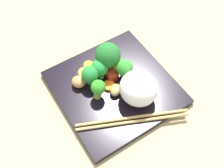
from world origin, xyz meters
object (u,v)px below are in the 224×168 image
square_plate (115,88)px  broccoli_floret_4 (90,75)px  carrot_slice_1 (84,73)px  chopstick_pair (133,120)px  rice_mound (138,88)px

square_plate → broccoli_floret_4: size_ratio=4.75×
carrot_slice_1 → chopstick_pair: 15.16cm
square_plate → chopstick_pair: (8.55, -1.84, 0.97)cm
square_plate → carrot_slice_1: bearing=-151.5°
square_plate → carrot_slice_1: (-6.52, -3.54, 1.01)cm
square_plate → rice_mound: (4.90, 2.22, 4.08)cm
carrot_slice_1 → square_plate: bearing=28.5°
broccoli_floret_4 → square_plate: bearing=45.0°
broccoli_floret_4 → rice_mound: bearing=34.5°
square_plate → broccoli_floret_4: bearing=-135.0°
rice_mound → broccoli_floret_4: size_ratio=1.55×
chopstick_pair → carrot_slice_1: bearing=123.2°
carrot_slice_1 → chopstick_pair: size_ratio=0.13×
square_plate → rice_mound: size_ratio=3.05×
broccoli_floret_4 → chopstick_pair: broccoli_floret_4 is taller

